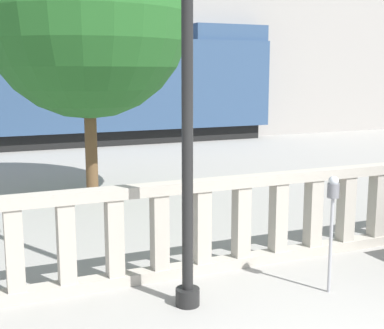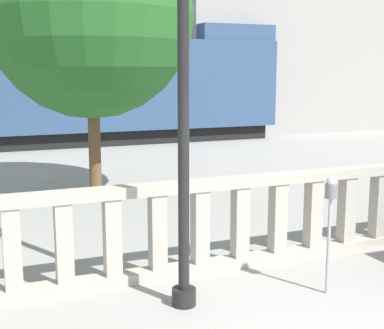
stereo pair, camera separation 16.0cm
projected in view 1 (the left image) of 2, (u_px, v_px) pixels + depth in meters
The scene contains 3 objects.
balustrade at pixel (222, 224), 7.17m from camera, with size 16.80×0.24×1.26m.
parking_meter at pixel (333, 203), 6.32m from camera, with size 0.14×0.14×1.44m.
tree_left at pixel (87, 14), 10.63m from camera, with size 4.17×4.17×5.86m.
Camera 1 is at (-3.10, -2.97, 2.66)m, focal length 50.00 mm.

